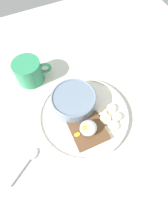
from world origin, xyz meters
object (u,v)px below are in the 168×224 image
(spoon, at_px, (28,162))
(banana_slice_front, at_px, (102,112))
(toast_slice, at_px, (88,131))
(banana_slice_inner, at_px, (111,109))
(oatmeal_bowl, at_px, (74,101))
(poached_egg, at_px, (88,128))
(banana_slice_back, at_px, (105,119))
(coffee_mug, at_px, (29,71))
(banana_slice_left, at_px, (116,117))
(banana_slice_right, at_px, (113,126))

(spoon, bearing_deg, banana_slice_front, -170.30)
(toast_slice, height_order, banana_slice_inner, banana_slice_inner)
(oatmeal_bowl, xyz_separation_m, poached_egg, (0.00, 0.10, 0.00))
(poached_egg, distance_m, banana_slice_back, 0.07)
(banana_slice_front, relative_size, coffee_mug, 0.30)
(banana_slice_front, xyz_separation_m, banana_slice_inner, (-0.03, 0.00, 0.00))
(banana_slice_inner, distance_m, spoon, 0.29)
(banana_slice_front, xyz_separation_m, banana_slice_left, (-0.03, 0.03, 0.00))
(oatmeal_bowl, distance_m, spoon, 0.22)
(banana_slice_back, xyz_separation_m, spoon, (0.25, 0.02, -0.01))
(toast_slice, bearing_deg, banana_slice_right, 166.85)
(coffee_mug, bearing_deg, toast_slice, 108.77)
(oatmeal_bowl, relative_size, banana_slice_back, 3.01)
(banana_slice_left, distance_m, banana_slice_right, 0.03)
(toast_slice, bearing_deg, coffee_mug, -71.23)
(oatmeal_bowl, height_order, banana_slice_right, oatmeal_bowl)
(banana_slice_right, xyz_separation_m, coffee_mug, (0.17, -0.29, 0.03))
(toast_slice, xyz_separation_m, banana_slice_front, (-0.07, -0.04, -0.00))
(poached_egg, distance_m, banana_slice_left, 0.10)
(toast_slice, distance_m, banana_slice_back, 0.06)
(banana_slice_back, distance_m, banana_slice_inner, 0.04)
(banana_slice_front, bearing_deg, poached_egg, 29.01)
(oatmeal_bowl, height_order, banana_slice_left, oatmeal_bowl)
(banana_slice_left, height_order, banana_slice_inner, banana_slice_left)
(banana_slice_back, bearing_deg, banana_slice_right, 112.58)
(banana_slice_right, bearing_deg, poached_egg, -12.96)
(poached_egg, height_order, banana_slice_right, poached_egg)
(banana_slice_right, bearing_deg, banana_slice_left, -137.39)
(oatmeal_bowl, height_order, coffee_mug, coffee_mug)
(banana_slice_back, bearing_deg, spoon, 3.86)
(toast_slice, height_order, banana_slice_right, toast_slice)
(banana_slice_inner, height_order, coffee_mug, coffee_mug)
(toast_slice, distance_m, banana_slice_right, 0.08)
(banana_slice_front, bearing_deg, oatmeal_bowl, -41.82)
(coffee_mug, bearing_deg, spoon, 70.14)
(toast_slice, relative_size, coffee_mug, 0.82)
(poached_egg, relative_size, coffee_mug, 0.56)
(oatmeal_bowl, bearing_deg, coffee_mug, -62.04)
(toast_slice, bearing_deg, banana_slice_back, -170.12)
(banana_slice_front, relative_size, spoon, 0.35)
(poached_egg, height_order, banana_slice_inner, poached_egg)
(banana_slice_back, distance_m, banana_slice_right, 0.03)
(banana_slice_front, relative_size, banana_slice_back, 0.82)
(coffee_mug, bearing_deg, poached_egg, 108.53)
(banana_slice_right, xyz_separation_m, spoon, (0.26, -0.01, -0.01))
(banana_slice_front, bearing_deg, coffee_mug, -55.56)
(poached_egg, relative_size, banana_slice_back, 1.54)
(poached_egg, distance_m, banana_slice_inner, 0.11)
(banana_slice_inner, relative_size, spoon, 0.39)
(oatmeal_bowl, height_order, spoon, oatmeal_bowl)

